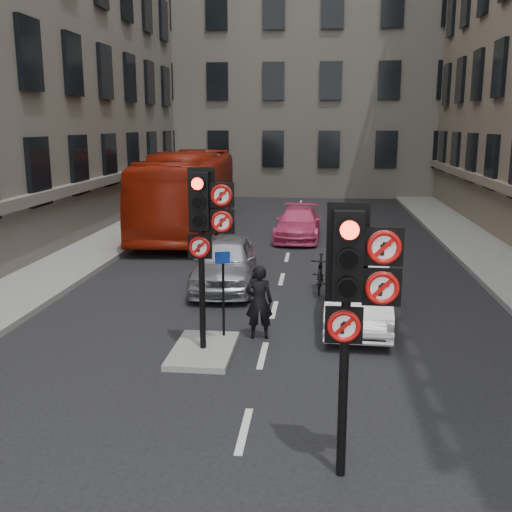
% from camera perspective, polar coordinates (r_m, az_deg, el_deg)
% --- Properties ---
extents(pavement_left, '(3.00, 50.00, 0.16)m').
position_cam_1_polar(pavement_left, '(20.40, -17.98, -0.66)').
color(pavement_left, gray).
rests_on(pavement_left, ground).
extents(centre_island, '(1.20, 2.00, 0.12)m').
position_cam_1_polar(centre_island, '(12.19, -5.05, -8.94)').
color(centre_island, gray).
rests_on(centre_island, ground).
extents(building_far, '(30.00, 14.00, 20.00)m').
position_cam_1_polar(building_far, '(44.48, 4.90, 19.54)').
color(building_far, '#696359').
rests_on(building_far, ground).
extents(signal_near, '(0.91, 0.40, 3.58)m').
position_cam_1_polar(signal_near, '(7.39, 9.31, -2.74)').
color(signal_near, black).
rests_on(signal_near, ground).
extents(signal_far, '(0.91, 0.40, 3.58)m').
position_cam_1_polar(signal_far, '(11.47, -4.88, 3.41)').
color(signal_far, black).
rests_on(signal_far, centre_island).
extents(car_silver, '(1.97, 4.33, 1.44)m').
position_cam_1_polar(car_silver, '(16.76, -3.00, -0.57)').
color(car_silver, '#9B9CA2').
rests_on(car_silver, ground).
extents(car_white, '(1.57, 4.10, 1.33)m').
position_cam_1_polar(car_white, '(13.93, 9.60, -3.67)').
color(car_white, silver).
rests_on(car_white, ground).
extents(car_pink, '(1.86, 4.30, 1.23)m').
position_cam_1_polar(car_pink, '(23.91, 4.04, 3.10)').
color(car_pink, '#D63F70').
rests_on(car_pink, ground).
extents(bus_red, '(3.56, 12.17, 3.35)m').
position_cam_1_polar(bus_red, '(25.92, -6.40, 6.14)').
color(bus_red, maroon).
rests_on(bus_red, ground).
extents(motorcycle, '(0.55, 1.69, 1.00)m').
position_cam_1_polar(motorcycle, '(16.45, 6.15, -1.67)').
color(motorcycle, black).
rests_on(motorcycle, ground).
extents(motorcyclist, '(0.63, 0.46, 1.61)m').
position_cam_1_polar(motorcyclist, '(12.74, 0.29, -4.39)').
color(motorcyclist, black).
rests_on(motorcyclist, ground).
extents(info_sign, '(0.31, 0.14, 1.82)m').
position_cam_1_polar(info_sign, '(12.44, -3.15, -2.46)').
color(info_sign, black).
rests_on(info_sign, centre_island).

